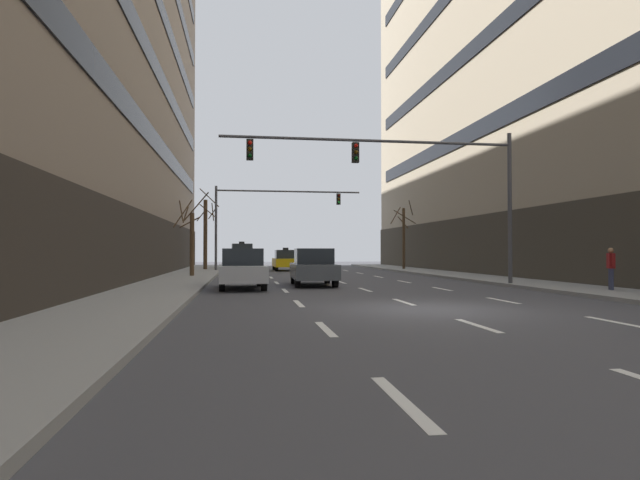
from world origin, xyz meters
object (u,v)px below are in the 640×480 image
pedestrian_0 (611,266)px  street_tree_1 (206,232)px  street_tree_0 (404,235)px  taxi_driving_3 (242,257)px  car_driving_1 (242,269)px  car_driving_0 (313,267)px  traffic_signal_0 (410,171)px  traffic_signal_1 (264,210)px  taxi_driving_2 (285,260)px  street_tree_2 (191,239)px

pedestrian_0 → street_tree_1: bearing=123.6°
street_tree_0 → pedestrian_0: (0.67, -22.31, -1.73)m
taxi_driving_3 → car_driving_1: bearing=-89.8°
car_driving_0 → taxi_driving_3: bearing=99.2°
traffic_signal_0 → street_tree_0: size_ratio=2.39×
car_driving_1 → traffic_signal_1: bearing=85.0°
traffic_signal_0 → pedestrian_0: (6.06, -4.27, -3.92)m
taxi_driving_2 → street_tree_1: street_tree_1 is taller
pedestrian_0 → street_tree_0: bearing=91.7°
taxi_driving_3 → traffic_signal_1: traffic_signal_1 is taller
traffic_signal_1 → street_tree_0: size_ratio=2.05×
taxi_driving_2 → traffic_signal_0: traffic_signal_0 is taller
car_driving_1 → traffic_signal_1: (1.55, 17.61, 3.79)m
taxi_driving_2 → car_driving_1: bearing=-99.7°
car_driving_1 → street_tree_1: street_tree_1 is taller
car_driving_1 → taxi_driving_3: bearing=90.2°
taxi_driving_2 → street_tree_0: (9.11, -1.26, 1.94)m
taxi_driving_2 → traffic_signal_1: size_ratio=0.40×
taxi_driving_2 → street_tree_2: size_ratio=0.89×
taxi_driving_3 → street_tree_1: size_ratio=0.73×
car_driving_0 → taxi_driving_3: taxi_driving_3 is taller
street_tree_0 → street_tree_1: 15.28m
traffic_signal_0 → street_tree_1: (-9.81, 19.63, -1.98)m
car_driving_1 → traffic_signal_1: 18.08m
traffic_signal_0 → pedestrian_0: size_ratio=8.32×
car_driving_1 → taxi_driving_3: 21.22m
taxi_driving_2 → street_tree_1: bearing=176.9°
street_tree_0 → taxi_driving_2: bearing=172.1°
taxi_driving_3 → street_tree_2: (-2.80, -12.21, 1.15)m
taxi_driving_3 → traffic_signal_1: size_ratio=0.41×
taxi_driving_2 → taxi_driving_3: taxi_driving_3 is taller
street_tree_1 → pedestrian_0: 28.76m
car_driving_0 → car_driving_1: bearing=-153.0°
taxi_driving_2 → street_tree_2: (-6.16, -10.21, 1.41)m
traffic_signal_1 → street_tree_1: size_ratio=1.78×
traffic_signal_1 → pedestrian_0: (11.52, -21.97, -3.59)m
car_driving_0 → street_tree_1: bearing=108.2°
traffic_signal_0 → street_tree_2: 13.70m
street_tree_1 → street_tree_2: 10.57m
car_driving_0 → taxi_driving_3: (-3.18, 19.63, 0.24)m
car_driving_0 → pedestrian_0: 11.60m
traffic_signal_0 → traffic_signal_1: traffic_signal_0 is taller
street_tree_1 → car_driving_0: bearing=-71.8°
taxi_driving_2 → traffic_signal_0: bearing=-79.1°
car_driving_0 → street_tree_0: street_tree_0 is taller
car_driving_1 → street_tree_0: size_ratio=0.83×
car_driving_1 → traffic_signal_0: traffic_signal_0 is taller
traffic_signal_1 → street_tree_1: bearing=156.0°
car_driving_1 → street_tree_2: bearing=107.6°
street_tree_0 → pedestrian_0: street_tree_0 is taller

